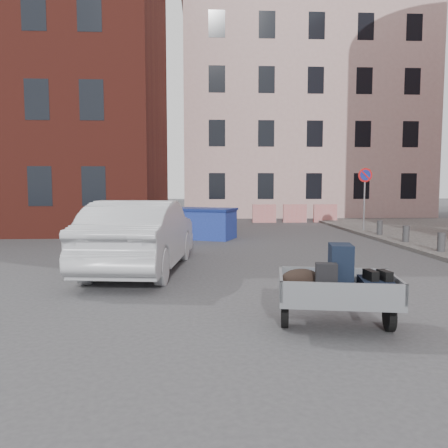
{
  "coord_description": "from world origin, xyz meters",
  "views": [
    {
      "loc": [
        -0.89,
        -8.77,
        2.01
      ],
      "look_at": [
        -0.38,
        1.64,
        1.1
      ],
      "focal_mm": 35.0,
      "sensor_mm": 36.0,
      "label": 1
    }
  ],
  "objects": [
    {
      "name": "no_parking_sign",
      "position": [
        6.0,
        9.48,
        2.01
      ],
      "size": [
        0.6,
        0.09,
        2.65
      ],
      "color": "gray",
      "rests_on": "sidewalk"
    },
    {
      "name": "dumpster",
      "position": [
        -1.06,
        7.94,
        0.59
      ],
      "size": [
        3.12,
        2.38,
        1.17
      ],
      "rotation": [
        0.0,
        0.0,
        -0.39
      ],
      "color": "#20369C",
      "rests_on": "ground"
    },
    {
      "name": "ground",
      "position": [
        0.0,
        0.0,
        0.0
      ],
      "size": [
        120.0,
        120.0,
        0.0
      ],
      "primitive_type": "plane",
      "color": "#38383A",
      "rests_on": "ground"
    },
    {
      "name": "building_pink",
      "position": [
        6.0,
        22.0,
        7.0
      ],
      "size": [
        16.0,
        8.0,
        14.0
      ],
      "primitive_type": "cube",
      "color": "#C19A95",
      "rests_on": "ground"
    },
    {
      "name": "barriers",
      "position": [
        4.2,
        15.0,
        0.5
      ],
      "size": [
        4.7,
        0.18,
        1.0
      ],
      "color": "red",
      "rests_on": "ground"
    },
    {
      "name": "bollards",
      "position": [
        6.0,
        3.4,
        0.4
      ],
      "size": [
        0.22,
        9.02,
        0.55
      ],
      "color": "#3A3A3D",
      "rests_on": "sidewalk"
    },
    {
      "name": "trailer",
      "position": [
        0.97,
        -2.86,
        0.61
      ],
      "size": [
        1.76,
        1.91,
        1.2
      ],
      "rotation": [
        0.0,
        0.0,
        -0.16
      ],
      "color": "black",
      "rests_on": "ground"
    },
    {
      "name": "building_brick",
      "position": [
        -9.0,
        13.0,
        7.0
      ],
      "size": [
        12.0,
        10.0,
        14.0
      ],
      "primitive_type": "cube",
      "color": "#591E16",
      "rests_on": "ground"
    },
    {
      "name": "silver_car",
      "position": [
        -2.33,
        1.61,
        0.84
      ],
      "size": [
        2.31,
        5.26,
        1.68
      ],
      "primitive_type": "imported",
      "rotation": [
        0.0,
        0.0,
        3.04
      ],
      "color": "#B3B5BA",
      "rests_on": "ground"
    }
  ]
}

